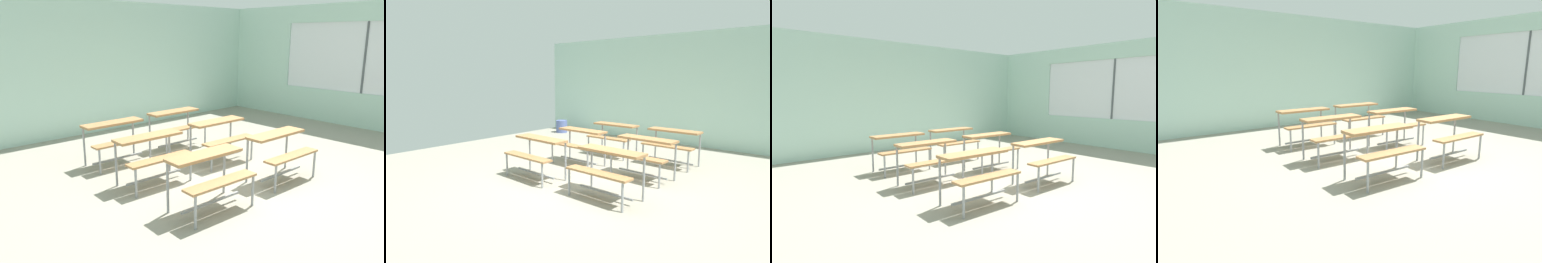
# 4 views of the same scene
# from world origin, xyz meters

# --- Properties ---
(ground) EXTENTS (10.00, 9.00, 0.05)m
(ground) POSITION_xyz_m (0.00, 0.00, -0.03)
(ground) COLOR gray
(wall_back) EXTENTS (10.00, 0.12, 3.00)m
(wall_back) POSITION_xyz_m (0.00, 4.50, 1.50)
(wall_back) COLOR silver
(wall_back) RESTS_ON ground
(desk_bench_r0c0) EXTENTS (1.13, 0.64, 0.74)m
(desk_bench_r0c0) POSITION_xyz_m (-0.93, -0.23, 0.56)
(desk_bench_r0c0) COLOR #A87547
(desk_bench_r0c0) RESTS_ON ground
(desk_bench_r0c1) EXTENTS (1.12, 0.62, 0.74)m
(desk_bench_r0c1) POSITION_xyz_m (0.63, -0.23, 0.56)
(desk_bench_r0c1) COLOR #A87547
(desk_bench_r0c1) RESTS_ON ground
(desk_bench_r1c0) EXTENTS (1.12, 0.63, 0.74)m
(desk_bench_r1c0) POSITION_xyz_m (-0.95, 0.99, 0.56)
(desk_bench_r1c0) COLOR #A87547
(desk_bench_r1c0) RESTS_ON ground
(desk_bench_r1c1) EXTENTS (1.12, 0.64, 0.74)m
(desk_bench_r1c1) POSITION_xyz_m (0.57, 1.00, 0.56)
(desk_bench_r1c1) COLOR #A87547
(desk_bench_r1c1) RESTS_ON ground
(desk_bench_r2c0) EXTENTS (1.11, 0.61, 0.74)m
(desk_bench_r2c0) POSITION_xyz_m (-0.88, 2.16, 0.56)
(desk_bench_r2c0) COLOR #A87547
(desk_bench_r2c0) RESTS_ON ground
(desk_bench_r2c1) EXTENTS (1.11, 0.61, 0.74)m
(desk_bench_r2c1) POSITION_xyz_m (0.56, 2.22, 0.56)
(desk_bench_r2c1) COLOR #A87547
(desk_bench_r2c1) RESTS_ON ground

